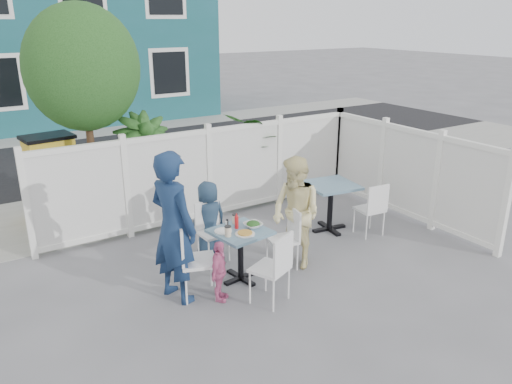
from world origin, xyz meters
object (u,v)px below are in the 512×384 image
chair_left (191,255)px  chair_right (287,234)px  chair_near (275,264)px  man (174,227)px  utility_cabinet (53,178)px  spare_table (331,194)px  chair_back (211,226)px  woman (296,213)px  boy (209,218)px  toddler (219,271)px  main_table (240,242)px

chair_left → chair_right: chair_left is taller
chair_near → man: man is taller
utility_cabinet → spare_table: 4.82m
chair_left → man: bearing=-97.1°
spare_table → chair_left: 2.91m
chair_back → woman: (0.91, -0.83, 0.29)m
chair_left → spare_table: bearing=122.7°
chair_right → boy: 1.20m
toddler → man: bearing=95.6°
utility_cabinet → woman: (2.45, -3.79, 0.09)m
chair_near → toddler: (-0.54, 0.43, -0.14)m
woman → toddler: woman is taller
utility_cabinet → chair_near: bearing=-77.3°
chair_back → chair_near: (0.09, -1.52, 0.04)m
chair_right → chair_near: size_ratio=0.93×
chair_back → toddler: (-0.45, -1.09, -0.10)m
chair_near → toddler: chair_near is taller
main_table → chair_near: chair_near is taller
chair_back → woman: 1.26m
man → toddler: (0.42, -0.35, -0.56)m
spare_table → toddler: size_ratio=1.09×
chair_near → toddler: size_ratio=1.16×
chair_left → chair_right: (1.47, 0.02, -0.08)m
spare_table → chair_right: 1.51m
spare_table → boy: 2.10m
boy → toddler: boy is taller
utility_cabinet → main_table: (1.58, -3.75, -0.15)m
chair_right → man: 1.71m
chair_left → man: (-0.17, 0.09, 0.38)m
main_table → woman: bearing=-2.8°
main_table → chair_left: bearing=-176.5°
main_table → chair_left: chair_left is taller
chair_right → chair_near: 0.99m
man → toddler: size_ratio=2.41×
utility_cabinet → boy: bearing=-68.0°
chair_right → toddler: 1.27m
utility_cabinet → toddler: size_ratio=1.76×
utility_cabinet → chair_back: (1.55, -2.97, -0.20)m
utility_cabinet → chair_near: 4.78m
boy → woman: bearing=129.9°
utility_cabinet → chair_right: (2.32, -3.78, -0.20)m
chair_near → man: (-0.96, 0.78, 0.42)m
utility_cabinet → main_table: bearing=-74.4°
chair_near → toddler: bearing=117.7°
spare_table → toddler: spare_table is taller
chair_left → chair_back: bearing=159.0°
spare_table → boy: (-2.08, 0.28, -0.06)m
woman → boy: 1.31m
man → toddler: bearing=-147.4°
utility_cabinet → chair_near: size_ratio=1.51×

